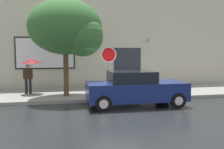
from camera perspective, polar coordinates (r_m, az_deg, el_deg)
The scene contains 8 objects.
ground_plane at distance 10.11m, azimuth 1.32°, elevation -7.69°, with size 60.00×60.00×0.00m, color black.
sidewalk at distance 12.98m, azimuth -1.60°, elevation -4.50°, with size 20.00×4.00×0.15m, color gray.
building_facade at distance 15.32m, azimuth -3.36°, elevation 9.74°, with size 20.00×0.67×7.00m.
parked_car at distance 10.14m, azimuth 5.60°, elevation -3.46°, with size 4.18×1.80×1.49m.
fire_hydrant at distance 12.60m, azimuth 7.50°, elevation -2.79°, with size 0.30×0.44×0.76m.
pedestrian_with_umbrella at distance 12.94m, azimuth -19.03°, elevation 2.13°, with size 1.09×1.09×1.81m.
street_tree at distance 11.69m, azimuth -10.37°, elevation 10.75°, with size 3.53×3.00×4.68m.
stop_sign at distance 11.46m, azimuth -0.83°, elevation 3.16°, with size 0.76×0.10×2.41m.
Camera 1 is at (-2.17, -9.62, 2.23)m, focal length 37.92 mm.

